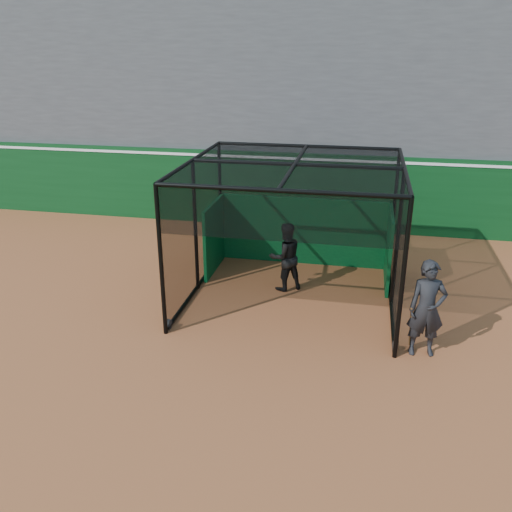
# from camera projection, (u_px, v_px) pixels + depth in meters

# --- Properties ---
(ground) EXTENTS (120.00, 120.00, 0.00)m
(ground) POSITION_uv_depth(u_px,v_px,m) (224.00, 356.00, 10.81)
(ground) COLOR #98522C
(ground) RESTS_ON ground
(outfield_wall) EXTENTS (50.00, 0.50, 2.50)m
(outfield_wall) POSITION_uv_depth(u_px,v_px,m) (287.00, 189.00, 18.08)
(outfield_wall) COLOR #0A3B16
(outfield_wall) RESTS_ON ground
(grandstand) EXTENTS (50.00, 7.85, 8.95)m
(grandstand) POSITION_uv_depth(u_px,v_px,m) (303.00, 81.00, 20.35)
(grandstand) COLOR #4C4C4F
(grandstand) RESTS_ON ground
(batting_cage) EXTENTS (4.89, 4.79, 3.28)m
(batting_cage) POSITION_uv_depth(u_px,v_px,m) (293.00, 233.00, 12.78)
(batting_cage) COLOR black
(batting_cage) RESTS_ON ground
(batter) EXTENTS (1.07, 1.01, 1.75)m
(batter) POSITION_uv_depth(u_px,v_px,m) (285.00, 257.00, 13.46)
(batter) COLOR black
(batter) RESTS_ON ground
(on_deck_player) EXTENTS (0.78, 0.57, 1.99)m
(on_deck_player) POSITION_uv_depth(u_px,v_px,m) (427.00, 309.00, 10.56)
(on_deck_player) COLOR black
(on_deck_player) RESTS_ON ground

